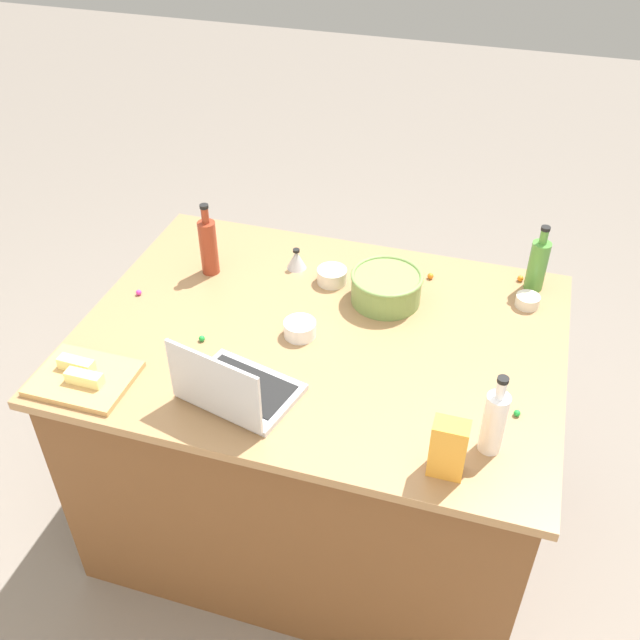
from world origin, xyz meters
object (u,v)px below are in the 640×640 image
Objects in this scene: butter_stick_right at (84,378)px; kitchen_timer at (296,259)px; ramekin_wide at (527,301)px; bottle_olive at (538,264)px; cutting_board at (84,378)px; ramekin_medium at (300,329)px; bottle_vinegar at (494,421)px; candy_bag at (448,448)px; bottle_soy at (208,246)px; ramekin_small at (332,276)px; laptop at (233,389)px; butter_stick_left at (76,364)px; mixing_bowl_large at (386,287)px.

butter_stick_right is 1.43× the size of kitchen_timer.
bottle_olive is at bearing -96.27° from ramekin_wide.
ramekin_medium is (-0.54, -0.38, 0.02)m from cutting_board.
bottle_vinegar is 1.14m from butter_stick_right.
butter_stick_right is at bearing -0.37° from candy_bag.
bottle_olive is at bearing -145.11° from ramekin_medium.
bottle_vinegar is at bearing -174.75° from butter_stick_right.
bottle_olive is 1.49m from butter_stick_right.
candy_bag is at bearing 141.82° from ramekin_medium.
candy_bag is (-0.94, 0.66, -0.02)m from bottle_soy.
butter_stick_right is 0.89m from ramekin_small.
butter_stick_right is at bearing 36.33° from bottle_olive.
ramekin_small is 1.02× the size of ramekin_medium.
laptop is 0.65m from ramekin_small.
candy_bag is at bearing 177.29° from butter_stick_left.
kitchen_timer is 0.45× the size of candy_bag.
butter_stick_left is 1.00× the size of butter_stick_right.
cutting_board is at bearing 145.60° from butter_stick_left.
bottle_olive is at bearing -143.67° from butter_stick_right.
ramekin_medium is at bearing 34.89° from bottle_olive.
ramekin_medium is 0.60× the size of candy_bag.
kitchen_timer reaches higher than cutting_board.
ramekin_small reaches higher than cutting_board.
bottle_olive reaches higher than cutting_board.
kitchen_timer is at bearing 0.58° from ramekin_wide.
mixing_bowl_large is 2.32× the size of ramekin_small.
cutting_board is 1.66× the size of candy_bag.
kitchen_timer reaches higher than butter_stick_right.
ramekin_wide is 0.79m from candy_bag.
mixing_bowl_large is 0.99m from butter_stick_right.
ramekin_medium is (0.22, 0.26, -0.03)m from mixing_bowl_large.
bottle_olive is at bearing -165.81° from ramekin_small.
bottle_olive is (-0.47, -0.22, 0.04)m from mixing_bowl_large.
butter_stick_right is 1.06× the size of ramekin_small.
bottle_soy is 1.57× the size of candy_bag.
laptop is 0.44m from butter_stick_right.
candy_bag is (-1.06, 0.03, 0.08)m from cutting_board.
ramekin_medium is (-0.57, -0.36, -0.01)m from butter_stick_left.
bottle_soy is 1.17m from bottle_vinegar.
bottle_soy reaches higher than butter_stick_left.
bottle_soy is at bearing -27.87° from bottle_vinegar.
mixing_bowl_large is 0.74m from candy_bag.
butter_stick_left is 0.07m from butter_stick_right.
bottle_soy is at bearing 11.91° from bottle_olive.
candy_bag is at bearing 114.64° from mixing_bowl_large.
butter_stick_left is at bearing 3.23° from laptop.
ramekin_small is (-0.55, -0.69, 0.02)m from cutting_board.
bottle_vinegar is 0.78m from bottle_olive.
candy_bag reaches higher than butter_stick_right.
ramekin_medium is 1.29× the size of ramekin_wide.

